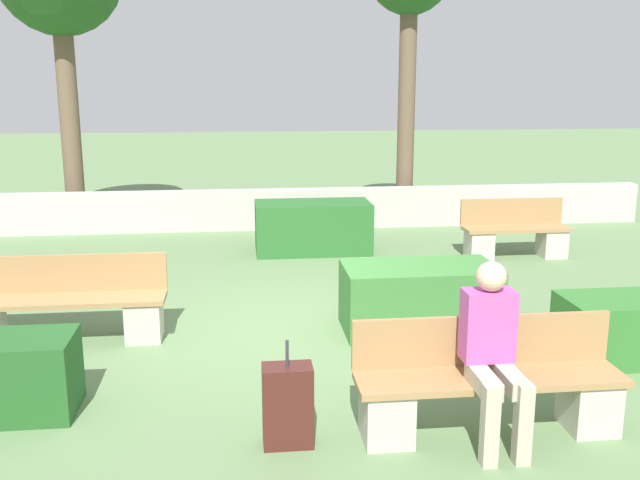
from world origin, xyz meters
The scene contains 11 objects.
ground_plane centered at (0.00, 0.00, 0.00)m, with size 60.00×60.00×0.00m, color #607F51.
perimeter_wall centered at (0.00, 5.47, 0.36)m, with size 14.02×0.30×0.72m.
bench_front centered at (1.38, -2.36, 0.35)m, with size 2.06×0.49×0.87m.
bench_left_side centered at (3.69, 2.94, 0.33)m, with size 1.61×0.49×0.87m.
bench_right_side centered at (-2.30, 0.03, 0.35)m, with size 2.07×0.48×0.87m.
person_seated_man centered at (1.35, -2.50, 0.76)m, with size 0.38×0.63×1.37m.
hedge_block_near_right centered at (0.66, 3.63, 0.39)m, with size 1.79×0.87×0.79m.
hedge_block_mid_left centered at (3.25, -1.09, 0.31)m, with size 1.31×0.72×0.61m.
hedge_block_mid_right centered at (-2.40, -1.63, 0.32)m, with size 1.13×0.63×0.65m.
hedge_block_far_left centered at (1.43, -0.05, 0.36)m, with size 1.63×0.86×0.71m.
suitcase centered at (-0.16, -2.39, 0.31)m, with size 0.37×0.23×0.82m.
Camera 1 is at (-0.47, -7.23, 2.66)m, focal length 40.00 mm.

